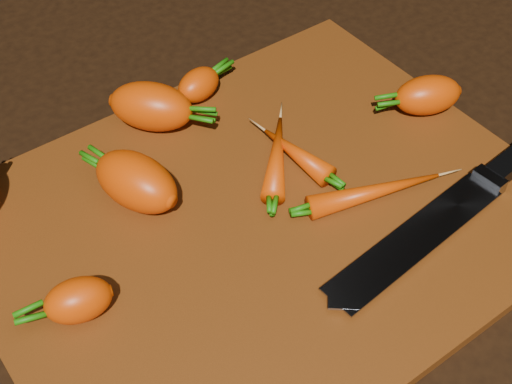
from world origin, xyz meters
TOP-DOWN VIEW (x-y plane):
  - ground at (0.00, 0.00)m, footprint 2.00×2.00m
  - cutting_board at (0.00, 0.00)m, footprint 0.50×0.40m
  - carrot_1 at (-0.18, -0.00)m, footprint 0.06×0.05m
  - carrot_2 at (-0.02, 0.16)m, footprint 0.09×0.10m
  - carrot_3 at (-0.08, 0.08)m, footprint 0.07×0.10m
  - carrot_4 at (0.04, 0.17)m, footprint 0.06×0.04m
  - carrot_5 at (0.22, 0.01)m, footprint 0.08×0.06m
  - carrot_6 at (0.05, 0.04)m, footprint 0.09×0.10m
  - carrot_7 at (0.09, -0.05)m, footprint 0.13×0.06m
  - carrot_8 at (0.06, 0.03)m, footprint 0.03×0.09m
  - knife at (0.10, -0.11)m, footprint 0.33×0.06m

SIDE VIEW (x-z plane):
  - ground at x=0.00m, z-range -0.01..0.00m
  - cutting_board at x=0.00m, z-range 0.00..0.01m
  - knife at x=0.10m, z-range 0.01..0.03m
  - carrot_8 at x=0.06m, z-range 0.01..0.03m
  - carrot_7 at x=0.09m, z-range 0.01..0.03m
  - carrot_6 at x=0.05m, z-range 0.01..0.03m
  - carrot_4 at x=0.04m, z-range 0.01..0.05m
  - carrot_1 at x=-0.18m, z-range 0.01..0.05m
  - carrot_5 at x=0.22m, z-range 0.01..0.05m
  - carrot_2 at x=-0.02m, z-range 0.01..0.06m
  - carrot_3 at x=-0.08m, z-range 0.01..0.06m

